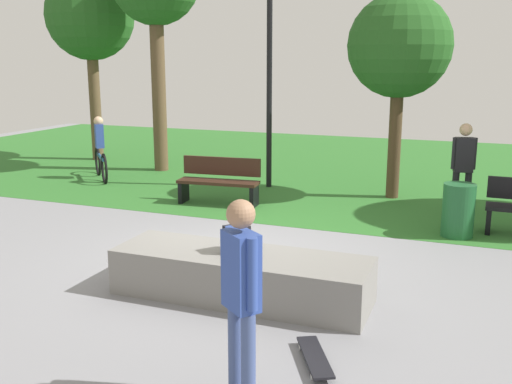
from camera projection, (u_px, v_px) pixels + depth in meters
ground_plane at (234, 257)px, 8.56m from camera, size 28.00×28.00×0.00m
grass_lawn at (351, 166)px, 15.74m from camera, size 26.60×12.21×0.01m
concrete_ledge at (241, 276)px, 7.06m from camera, size 3.08×0.95×0.55m
backpack_on_ledge at (237, 239)px, 7.04m from camera, size 0.33×0.34×0.32m
skater_performing_trick at (241, 288)px, 4.70m from camera, size 0.38×0.36×1.75m
skateboard_by_ledge at (315, 357)px, 5.57m from camera, size 0.55×0.80×0.08m
park_bench_by_oak at (219, 180)px, 11.62m from camera, size 1.63×0.61×0.91m
tree_slender_maple at (90, 18)px, 16.02m from camera, size 2.39×2.39×5.15m
tree_broad_elm at (400, 47)px, 11.59m from camera, size 2.05×2.05×4.08m
lamp_post at (269, 67)px, 12.69m from camera, size 0.28×0.28×4.34m
trash_bin at (458, 210)px, 9.47m from camera, size 0.51×0.51×0.87m
pedestrian_with_backpack at (463, 161)px, 10.60m from camera, size 0.42×0.40×1.69m
cyclist_on_bicycle at (100, 153)px, 14.02m from camera, size 1.29×1.37×1.52m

